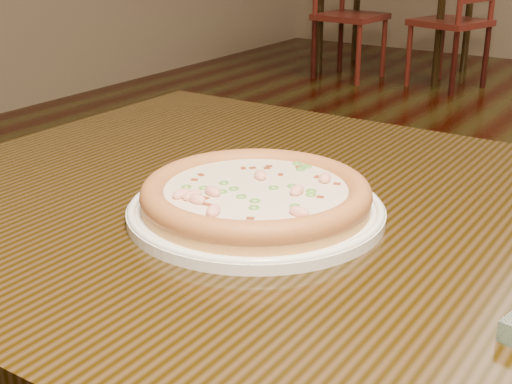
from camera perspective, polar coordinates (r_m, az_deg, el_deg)
The scene contains 5 objects.
hero_table at distance 0.84m, azimuth 8.82°, elevation -8.81°, with size 1.20×0.80×0.75m.
plate at distance 0.81m, azimuth -0.00°, elevation -1.41°, with size 0.29×0.29×0.02m.
pizza at distance 0.80m, azimuth -0.01°, elevation -0.20°, with size 0.26×0.26×0.03m.
chair_a at distance 5.20m, azimuth 7.03°, elevation 13.90°, with size 0.45×0.45×0.95m.
chair_b at distance 4.96m, azimuth 15.83°, elevation 12.95°, with size 0.52×0.52×0.95m.
Camera 1 is at (0.00, -1.50, 1.07)m, focal length 50.00 mm.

